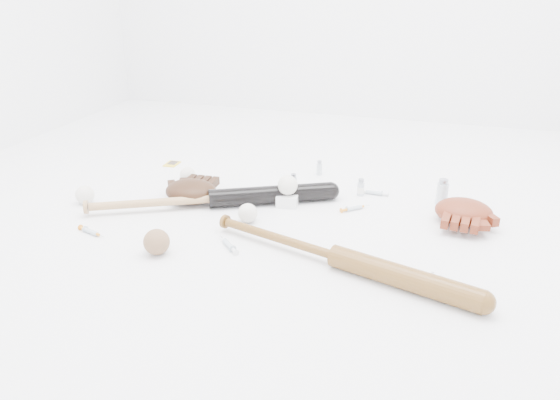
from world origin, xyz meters
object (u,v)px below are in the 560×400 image
(bat_wood, at_px, (336,256))
(bat_dark, at_px, (212,199))
(pedestal, at_px, (288,200))
(glove_dark, at_px, (191,191))

(bat_wood, bearing_deg, bat_dark, 168.44)
(bat_dark, distance_m, bat_wood, 0.61)
(bat_wood, xyz_separation_m, pedestal, (-0.27, 0.40, -0.01))
(bat_dark, xyz_separation_m, bat_wood, (0.54, -0.29, -0.00))
(bat_dark, distance_m, pedestal, 0.29)
(pedestal, bearing_deg, glove_dark, -168.31)
(pedestal, bearing_deg, bat_dark, -157.94)
(glove_dark, height_order, pedestal, glove_dark)
(bat_dark, height_order, bat_wood, bat_dark)
(bat_wood, height_order, pedestal, bat_wood)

